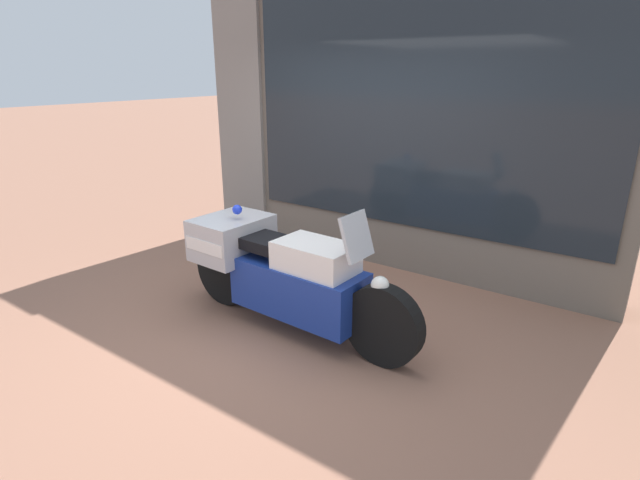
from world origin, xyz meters
name	(u,v)px	position (x,y,z in m)	size (l,w,h in m)	color
ground_plane	(282,325)	(0.00, 0.00, 0.00)	(60.00, 60.00, 0.00)	#8E604C
shop_building	(367,109)	(-0.34, 2.00, 1.75)	(5.01, 0.55, 3.48)	#6B6056
window_display	(414,227)	(0.30, 2.03, 0.46)	(3.80, 0.30, 1.93)	slate
paramedic_motorcycle	(280,270)	(-0.03, 0.02, 0.52)	(2.43, 0.70, 1.17)	black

